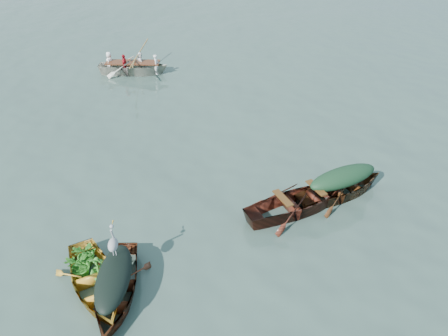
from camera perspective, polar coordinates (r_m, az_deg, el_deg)
The scene contains 13 objects.
ground at distance 11.85m, azimuth 1.91°, elevation -6.44°, with size 140.00×140.00×0.00m, color #3A5148.
yellow_dinghy at distance 10.50m, azimuth -16.33°, elevation -14.96°, with size 1.44×3.31×0.90m, color #B98C24.
dark_covered_boat at distance 10.26m, azimuth -13.75°, elevation -15.91°, with size 1.30×3.50×0.86m, color #572214.
green_tarp_boat at distance 13.00m, azimuth 14.85°, elevation -3.58°, with size 1.25×4.01×0.91m, color #41270F.
open_wooden_boat at distance 12.22m, azimuth 9.58°, elevation -5.56°, with size 1.37×4.39×1.03m, color #511F14.
rowed_boat at distance 21.07m, azimuth -11.66°, elevation 11.95°, with size 1.33×4.43×1.06m, color beige.
dark_tarp_cover at distance 9.79m, azimuth -14.26°, elevation -13.52°, with size 0.71×1.92×0.40m, color black.
green_tarp_cover at distance 12.59m, azimuth 15.31°, elevation -1.00°, with size 0.69×2.21×0.52m, color #14321D.
thwart_benches at distance 11.89m, azimuth 9.82°, elevation -3.58°, with size 0.82×2.19×0.04m, color #482B10, non-canonical shape.
heron at distance 9.94m, azimuth -14.17°, elevation -10.34°, with size 0.28×0.40×0.92m, color #9A9EA3, non-canonical shape.
dinghy_weeds at distance 10.36m, azimuth -17.64°, elevation -10.06°, with size 0.70×0.90×0.60m, color #29751E.
rowers at distance 20.75m, azimuth -11.95°, elevation 14.27°, with size 1.20×3.10×0.76m, color silver.
oars at distance 20.87m, azimuth -11.84°, elevation 13.37°, with size 2.60×0.60×0.06m, color olive, non-canonical shape.
Camera 1 is at (-0.88, -8.97, 7.70)m, focal length 35.00 mm.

